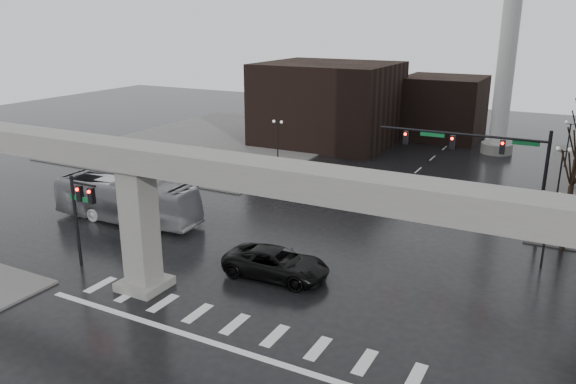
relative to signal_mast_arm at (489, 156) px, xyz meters
name	(u,v)px	position (x,y,z in m)	size (l,w,h in m)	color
ground	(245,316)	(-8.99, -18.80, -5.83)	(160.00, 160.00, 0.00)	black
sidewalk_nw	(223,141)	(-34.99, 17.20, -5.75)	(28.00, 36.00, 0.15)	#625F5D
elevated_guideway	(264,197)	(-7.73, -18.80, 1.05)	(48.00, 2.60, 8.70)	gray
building_far_left	(328,103)	(-22.99, 23.20, -0.83)	(16.00, 14.00, 10.00)	black
building_far_mid	(443,107)	(-10.99, 33.20, -1.83)	(10.00, 10.00, 8.00)	black
smokestack	(509,36)	(-2.99, 27.20, 7.52)	(3.60, 3.60, 30.00)	silver
signal_mast_arm	(489,156)	(0.00, 0.00, 0.00)	(12.12, 0.43, 8.00)	black
signal_left_pole	(81,207)	(-21.24, -18.30, -1.76)	(2.30, 0.30, 6.00)	black
lamp_right_0	(548,217)	(4.51, -4.80, -2.36)	(1.22, 0.32, 5.11)	black
lamp_right_1	(561,166)	(4.51, 9.20, -2.36)	(1.22, 0.32, 5.11)	black
lamp_right_2	(569,136)	(4.51, 23.20, -2.36)	(1.22, 0.32, 5.11)	black
lamp_left_0	(197,165)	(-22.49, -4.80, -2.36)	(1.22, 0.32, 5.11)	black
lamp_left_1	(278,136)	(-22.49, 9.20, -2.36)	(1.22, 0.32, 5.11)	black
lamp_left_2	(332,116)	(-22.49, 23.20, -2.36)	(1.22, 0.32, 5.11)	black
tree_right_0	(568,211)	(5.54, -0.78, -3.04)	(1.09, 1.58, 7.50)	black
tree_right_1	(573,181)	(5.54, 7.22, -2.98)	(1.09, 1.61, 7.67)	black
pickup_truck	(276,263)	(-9.79, -13.89, -4.91)	(3.03, 6.57, 1.83)	black
city_bus	(127,200)	(-24.98, -10.62, -4.12)	(2.88, 12.29, 3.42)	#A7A6AB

